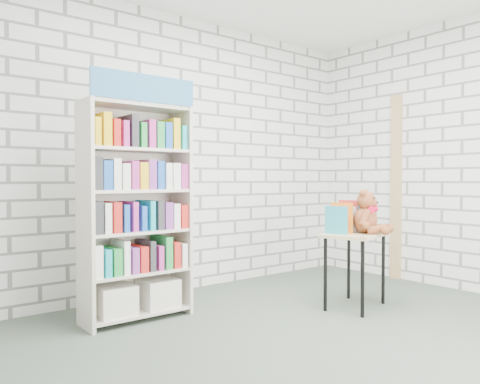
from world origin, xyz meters
TOP-DOWN VIEW (x-y plane):
  - ground at (0.00, 0.00)m, footprint 4.50×4.50m
  - room_shell at (0.00, 0.00)m, footprint 4.52×4.02m
  - bookshelf at (-0.82, 1.36)m, footprint 0.87×0.34m
  - display_table at (0.86, 0.47)m, footprint 0.71×0.58m
  - table_books at (0.84, 0.57)m, footprint 0.47×0.30m
  - teddy_bear at (0.93, 0.39)m, footprint 0.36×0.35m
  - door_trim at (2.23, 0.95)m, footprint 0.05×0.12m

SIDE VIEW (x-z plane):
  - ground at x=0.00m, z-range 0.00..0.00m
  - display_table at x=0.86m, z-range 0.24..0.90m
  - table_books at x=0.84m, z-range 0.66..0.92m
  - teddy_bear at x=0.93m, z-range 0.63..1.01m
  - bookshelf at x=-0.82m, z-range -0.09..1.87m
  - door_trim at x=2.23m, z-range 0.00..2.10m
  - room_shell at x=0.00m, z-range 0.38..3.19m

